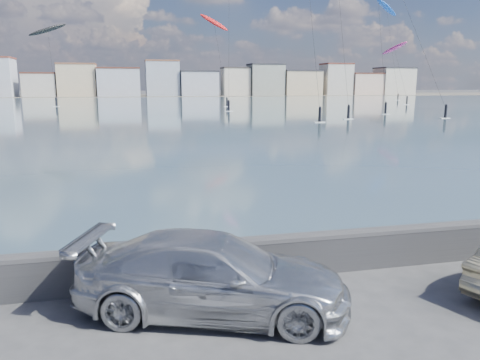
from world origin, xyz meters
name	(u,v)px	position (x,y,z in m)	size (l,w,h in m)	color
ground	(236,341)	(0.00, 0.00, 0.00)	(700.00, 700.00, 0.00)	#333335
bay_water	(140,107)	(0.00, 91.50, 0.01)	(500.00, 177.00, 0.00)	#3C5C66
far_shore_strip	(135,95)	(0.00, 200.00, 0.01)	(500.00, 60.00, 0.00)	#4C473D
seawall	(211,259)	(0.00, 2.70, 0.58)	(400.00, 0.36, 1.08)	#28282B
far_buildings	(138,81)	(1.31, 186.00, 6.03)	(240.79, 13.26, 14.60)	gray
car_silver	(213,275)	(-0.21, 1.22, 0.82)	(2.29, 5.62, 1.63)	silver
kitesurfer_4	(214,23)	(17.19, 100.19, 18.03)	(7.21, 14.16, 20.73)	red
kitesurfer_6	(395,49)	(62.05, 99.69, 13.21)	(3.76, 14.05, 15.29)	#E5338C
kitesurfer_7	(387,9)	(75.01, 127.44, 27.14)	(8.98, 11.56, 30.15)	blue
kitesurfer_8	(48,31)	(-19.23, 108.64, 16.43)	(8.75, 12.67, 18.76)	black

